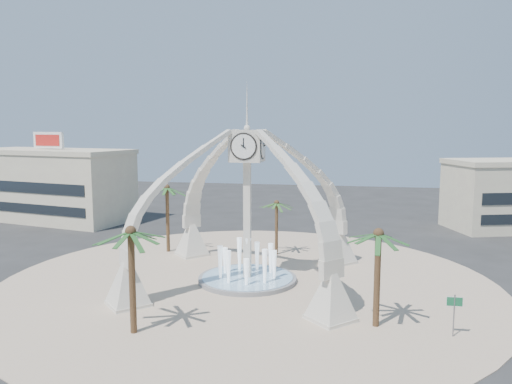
% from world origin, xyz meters
% --- Properties ---
extents(ground, '(140.00, 140.00, 0.00)m').
position_xyz_m(ground, '(0.00, 0.00, 0.00)').
color(ground, '#282828').
rests_on(ground, ground).
extents(plaza, '(40.00, 40.00, 0.06)m').
position_xyz_m(plaza, '(0.00, 0.00, 0.03)').
color(plaza, tan).
rests_on(plaza, ground).
extents(clock_tower, '(17.94, 17.94, 16.30)m').
position_xyz_m(clock_tower, '(-0.00, -0.00, 6.49)').
color(clock_tower, beige).
rests_on(clock_tower, ground).
extents(fountain, '(8.00, 8.00, 3.62)m').
position_xyz_m(fountain, '(0.00, 0.00, 0.29)').
color(fountain, gray).
rests_on(fountain, ground).
extents(building_nw, '(23.75, 13.73, 11.90)m').
position_xyz_m(building_nw, '(-32.00, 22.00, 4.83)').
color(building_nw, beige).
rests_on(building_nw, ground).
extents(palm_east, '(5.28, 5.28, 6.79)m').
position_xyz_m(palm_east, '(9.90, -7.52, 5.91)').
color(palm_east, brown).
rests_on(palm_east, ground).
extents(palm_west, '(3.84, 3.84, 7.28)m').
position_xyz_m(palm_west, '(-9.90, 8.04, 6.46)').
color(palm_west, brown).
rests_on(palm_west, ground).
extents(palm_north, '(3.99, 3.99, 5.82)m').
position_xyz_m(palm_north, '(0.99, 9.01, 5.12)').
color(palm_north, brown).
rests_on(palm_north, ground).
extents(palm_south, '(4.92, 4.92, 7.15)m').
position_xyz_m(palm_south, '(-4.64, -11.41, 6.25)').
color(palm_south, brown).
rests_on(palm_south, ground).
extents(street_sign, '(0.97, 0.08, 2.64)m').
position_xyz_m(street_sign, '(14.37, -8.26, 1.89)').
color(street_sign, slate).
rests_on(street_sign, ground).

